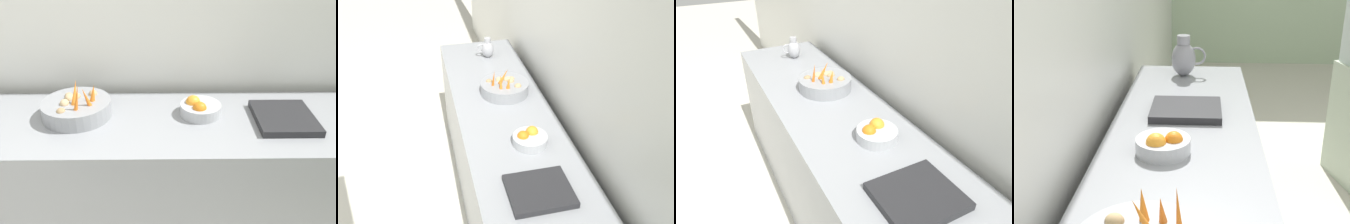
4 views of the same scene
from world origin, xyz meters
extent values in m
cube|color=silver|center=(-1.95, 0.78, 1.50)|extent=(0.10, 9.54, 3.00)
cube|color=gray|center=(-1.51, 0.28, 0.46)|extent=(0.67, 2.97, 0.91)
cylinder|color=gray|center=(-1.57, -0.18, 0.96)|extent=(0.36, 0.36, 0.09)
torus|color=gray|center=(-1.57, -0.18, 0.92)|extent=(0.21, 0.21, 0.01)
cone|color=orange|center=(-1.52, -0.11, 1.04)|extent=(0.04, 0.07, 0.12)
cone|color=orange|center=(-1.47, -0.15, 1.05)|extent=(0.05, 0.06, 0.16)
cone|color=orange|center=(-1.55, -0.17, 1.04)|extent=(0.10, 0.05, 0.15)
cone|color=orange|center=(-1.57, -0.08, 1.03)|extent=(0.06, 0.06, 0.12)
ellipsoid|color=tan|center=(-1.65, -0.10, 1.00)|extent=(0.05, 0.05, 0.04)
ellipsoid|color=#9E7F56|center=(-1.46, -0.23, 1.00)|extent=(0.05, 0.04, 0.04)
ellipsoid|color=tan|center=(-1.63, -0.23, 1.00)|extent=(0.05, 0.04, 0.04)
ellipsoid|color=tan|center=(-1.60, -0.22, 1.00)|extent=(0.06, 0.05, 0.05)
ellipsoid|color=tan|center=(-1.61, -0.18, 1.00)|extent=(0.06, 0.05, 0.04)
ellipsoid|color=tan|center=(-1.53, -0.23, 1.00)|extent=(0.06, 0.05, 0.05)
cylinder|color=#ADAFB5|center=(-1.57, 0.48, 0.94)|extent=(0.22, 0.22, 0.06)
sphere|color=orange|center=(-1.60, 0.44, 0.97)|extent=(0.08, 0.08, 0.08)
sphere|color=orange|center=(-1.53, 0.47, 0.97)|extent=(0.07, 0.07, 0.07)
ellipsoid|color=#A3A3A8|center=(-1.57, -0.84, 0.99)|extent=(0.11, 0.11, 0.15)
cylinder|color=#A3A3A8|center=(-1.57, -0.84, 1.07)|extent=(0.06, 0.06, 0.04)
torus|color=#A3A3A8|center=(-1.51, -0.84, 1.00)|extent=(0.08, 0.01, 0.08)
cube|color=#232326|center=(-1.50, 0.91, 0.93)|extent=(0.34, 0.30, 0.04)
camera|label=1|loc=(0.08, 0.28, 1.84)|focal=37.73mm
camera|label=2|loc=(-0.98, 2.35, 2.41)|focal=42.07mm
camera|label=3|loc=(-0.84, 1.55, 1.87)|focal=32.11mm
camera|label=4|loc=(-1.42, -1.04, 1.69)|focal=45.87mm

